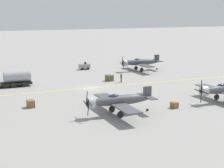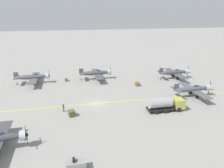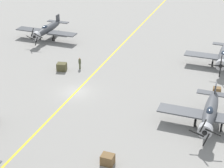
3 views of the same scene
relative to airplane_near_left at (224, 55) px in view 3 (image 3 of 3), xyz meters
name	(u,v)px [view 3 (image 3 of 3)]	position (x,y,z in m)	size (l,w,h in m)	color
ground_plane	(76,92)	(18.29, 15.87, -2.01)	(400.00, 400.00, 0.00)	gray
taxiway_stripe	(76,92)	(18.29, 15.87, -2.01)	(0.30, 160.00, 0.01)	yellow
airplane_near_left	(224,55)	(0.00, 0.00, 0.00)	(12.00, 9.98, 3.80)	#505358
airplane_mid_left	(210,112)	(-0.20, 18.52, 0.00)	(12.00, 9.98, 3.75)	#494C51
airplane_near_right	(47,29)	(32.49, -1.69, 0.00)	(12.00, 9.98, 3.71)	#404247
ground_crew_walking	(80,63)	(21.07, 8.46, -1.00)	(0.40, 0.40, 1.85)	#515638
supply_crate_by_tanker	(62,67)	(23.44, 10.05, -1.41)	(1.45, 1.21, 1.21)	brown
supply_crate_mid_lane	(217,90)	(-0.20, 9.42, -1.58)	(1.04, 0.86, 0.86)	brown
supply_crate_outboard	(108,159)	(8.53, 29.01, -1.47)	(1.30, 1.09, 1.09)	brown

